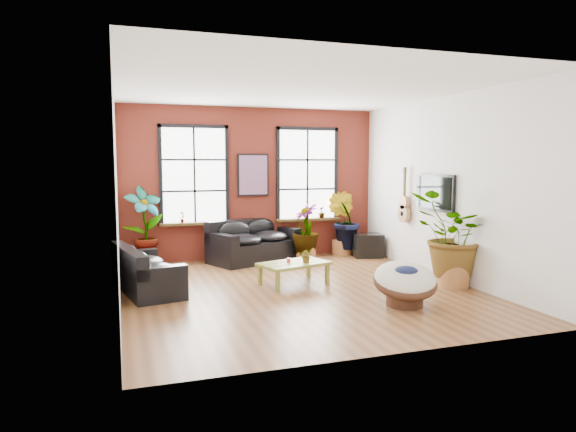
% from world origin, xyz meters
% --- Properties ---
extents(room, '(6.04, 6.54, 3.54)m').
position_xyz_m(room, '(0.00, 0.15, 1.75)').
color(room, brown).
rests_on(room, ground).
extents(sofa_back, '(2.28, 1.73, 0.94)m').
position_xyz_m(sofa_back, '(-0.10, 2.86, 0.43)').
color(sofa_back, black).
rests_on(sofa_back, ground).
extents(sofa_left, '(1.20, 2.10, 0.78)m').
position_xyz_m(sofa_left, '(-2.59, 0.74, 0.35)').
color(sofa_left, black).
rests_on(sofa_left, ground).
extents(coffee_table, '(1.41, 1.06, 0.49)m').
position_xyz_m(coffee_table, '(0.06, 0.43, 0.36)').
color(coffee_table, olive).
rests_on(coffee_table, ground).
extents(papasan_chair, '(1.24, 1.25, 0.75)m').
position_xyz_m(papasan_chair, '(1.25, -1.48, 0.38)').
color(papasan_chair, '#442718').
rests_on(papasan_chair, ground).
extents(poster, '(0.74, 0.06, 0.98)m').
position_xyz_m(poster, '(0.00, 3.18, 1.95)').
color(poster, black).
rests_on(poster, room).
extents(tv_wall_unit, '(0.13, 1.86, 1.20)m').
position_xyz_m(tv_wall_unit, '(2.93, 0.60, 1.54)').
color(tv_wall_unit, black).
rests_on(tv_wall_unit, room).
extents(media_box, '(0.76, 0.68, 0.55)m').
position_xyz_m(media_box, '(2.61, 2.47, 0.28)').
color(media_box, black).
rests_on(media_box, ground).
extents(pot_back_left, '(0.65, 0.65, 0.36)m').
position_xyz_m(pot_back_left, '(-2.46, 2.91, 0.18)').
color(pot_back_left, '#A36535').
rests_on(pot_back_left, ground).
extents(pot_back_right, '(0.58, 0.58, 0.36)m').
position_xyz_m(pot_back_right, '(2.16, 2.94, 0.18)').
color(pot_back_right, '#A36535').
rests_on(pot_back_right, ground).
extents(pot_right_wall, '(0.57, 0.57, 0.41)m').
position_xyz_m(pot_right_wall, '(2.72, -0.69, 0.21)').
color(pot_right_wall, '#A36535').
rests_on(pot_right_wall, ground).
extents(pot_mid, '(0.53, 0.53, 0.34)m').
position_xyz_m(pot_mid, '(1.09, 2.58, 0.17)').
color(pot_mid, '#A36535').
rests_on(pot_mid, ground).
extents(floor_plant_back_left, '(1.00, 0.86, 1.59)m').
position_xyz_m(floor_plant_back_left, '(-2.46, 2.94, 0.95)').
color(floor_plant_back_left, '#376119').
rests_on(floor_plant_back_left, ground).
extents(floor_plant_back_right, '(0.98, 0.99, 1.40)m').
position_xyz_m(floor_plant_back_right, '(2.18, 2.91, 0.85)').
color(floor_plant_back_right, '#376119').
rests_on(floor_plant_back_right, ground).
extents(floor_plant_right_wall, '(1.67, 1.54, 1.55)m').
position_xyz_m(floor_plant_right_wall, '(2.70, -0.65, 0.94)').
color(floor_plant_right_wall, '#376119').
rests_on(floor_plant_right_wall, ground).
extents(floor_plant_mid, '(0.72, 0.72, 1.16)m').
position_xyz_m(floor_plant_mid, '(1.08, 2.59, 0.72)').
color(floor_plant_mid, '#376119').
rests_on(floor_plant_mid, ground).
extents(table_plant, '(0.29, 0.27, 0.26)m').
position_xyz_m(table_plant, '(0.27, 0.34, 0.54)').
color(table_plant, '#376119').
rests_on(table_plant, coffee_table).
extents(sill_plant_left, '(0.17, 0.17, 0.27)m').
position_xyz_m(sill_plant_left, '(-1.65, 3.13, 1.04)').
color(sill_plant_left, '#376119').
rests_on(sill_plant_left, room).
extents(sill_plant_right, '(0.19, 0.19, 0.27)m').
position_xyz_m(sill_plant_right, '(1.70, 3.13, 1.04)').
color(sill_plant_right, '#376119').
rests_on(sill_plant_right, room).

